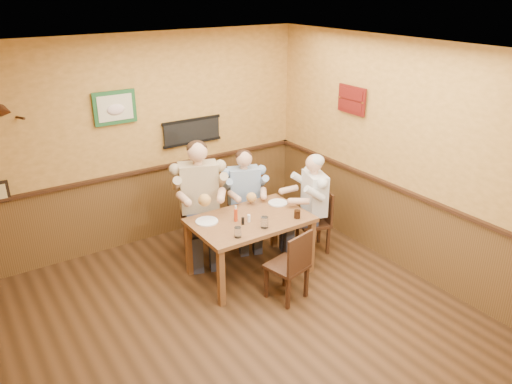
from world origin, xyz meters
TOP-DOWN VIEW (x-y plane):
  - room at (0.14, 0.17)m, footprint 5.02×5.03m
  - dining_table at (0.79, 0.91)m, footprint 1.40×0.90m
  - chair_back_left at (0.50, 1.66)m, footprint 0.58×0.58m
  - chair_back_right at (1.16, 1.64)m, footprint 0.49×0.49m
  - chair_right_end at (1.81, 0.93)m, footprint 0.50×0.50m
  - chair_near_side at (0.85, 0.24)m, footprint 0.48×0.48m
  - diner_tan_shirt at (0.50, 1.66)m, footprint 0.83×0.83m
  - diner_blue_polo at (1.16, 1.64)m, footprint 0.71×0.71m
  - diner_white_elder at (1.81, 0.93)m, footprint 0.71×0.71m
  - water_glass_left at (0.42, 0.59)m, footprint 0.09×0.09m
  - water_glass_mid at (0.80, 0.62)m, footprint 0.10×0.10m
  - cola_tumbler at (1.27, 0.61)m, footprint 0.08×0.08m
  - hot_sauce_bottle at (0.61, 0.95)m, footprint 0.05×0.05m
  - salt_shaker at (0.73, 0.84)m, footprint 0.04×0.04m
  - pepper_shaker at (0.64, 0.83)m, footprint 0.04×0.04m
  - plate_far_left at (0.31, 1.12)m, footprint 0.28×0.28m
  - plate_far_right at (1.33, 1.08)m, footprint 0.32×0.32m

SIDE VIEW (x-z plane):
  - chair_back_right at x=1.16m, z-range 0.00..0.84m
  - chair_right_end at x=1.81m, z-range 0.00..0.85m
  - chair_near_side at x=0.85m, z-range 0.00..0.86m
  - chair_back_left at x=0.50m, z-range 0.00..0.99m
  - diner_blue_polo at x=1.16m, z-range 0.00..1.20m
  - diner_white_elder at x=1.81m, z-range 0.00..1.22m
  - dining_table at x=0.79m, z-range 0.28..1.03m
  - diner_tan_shirt at x=0.50m, z-range 0.00..1.41m
  - plate_far_right at x=1.33m, z-range 0.75..0.77m
  - plate_far_left at x=0.31m, z-range 0.75..0.77m
  - pepper_shaker at x=0.64m, z-range 0.75..0.84m
  - salt_shaker at x=0.73m, z-range 0.75..0.84m
  - cola_tumbler at x=1.27m, z-range 0.75..0.85m
  - water_glass_left at x=0.42m, z-range 0.75..0.87m
  - water_glass_mid at x=0.80m, z-range 0.75..0.88m
  - hot_sauce_bottle at x=0.61m, z-range 0.75..0.93m
  - room at x=0.14m, z-range 0.28..3.09m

